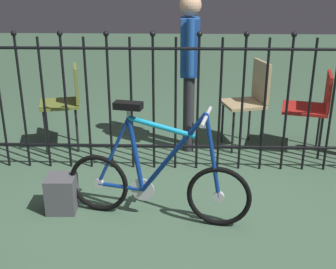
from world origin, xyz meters
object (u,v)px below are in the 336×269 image
at_px(chair_tan, 251,96).
at_px(person_visitor, 189,61).
at_px(chair_red, 313,104).
at_px(chair_olive, 67,98).
at_px(bicycle, 156,179).
at_px(display_crate, 62,193).

distance_m(chair_tan, person_visitor, 0.74).
bearing_deg(chair_red, chair_tan, 167.80).
relative_size(chair_red, chair_tan, 0.91).
xyz_separation_m(chair_tan, person_visitor, (-0.64, -0.06, 0.37)).
bearing_deg(chair_red, person_visitor, 176.69).
relative_size(chair_red, chair_olive, 0.96).
xyz_separation_m(chair_red, chair_olive, (-2.49, 0.05, 0.03)).
bearing_deg(chair_olive, person_visitor, 1.19).
height_order(chair_red, person_visitor, person_visitor).
bearing_deg(chair_olive, bicycle, -54.20).
distance_m(bicycle, chair_olive, 1.71).
distance_m(chair_olive, display_crate, 1.37).
height_order(chair_red, chair_olive, chair_olive).
distance_m(person_visitor, display_crate, 1.82).
distance_m(chair_red, display_crate, 2.59).
bearing_deg(bicycle, chair_red, 41.67).
bearing_deg(bicycle, chair_olive, 125.80).
bearing_deg(chair_olive, chair_red, -1.06).
bearing_deg(bicycle, person_visitor, 79.71).
bearing_deg(chair_tan, display_crate, -139.98).
distance_m(bicycle, display_crate, 0.77).
height_order(bicycle, chair_olive, bicycle).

